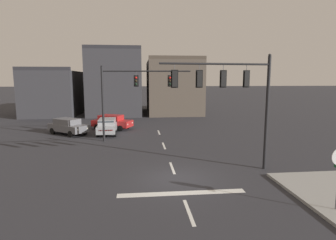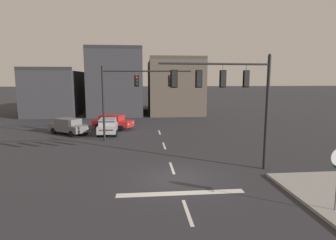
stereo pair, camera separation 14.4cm
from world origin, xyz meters
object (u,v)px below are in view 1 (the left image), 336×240
object	(u,v)px
signal_mast_near_side	(233,90)
car_lot_nearside	(107,126)
car_lot_middle	(112,122)
signal_mast_far_side	(128,90)
car_lot_farside	(68,126)

from	to	relation	value
signal_mast_near_side	car_lot_nearside	bearing A→B (deg)	125.06
car_lot_nearside	car_lot_middle	distance (m)	2.81
signal_mast_near_side	signal_mast_far_side	bearing A→B (deg)	125.39
car_lot_middle	car_lot_farside	size ratio (longest dim) A/B	1.05
car_lot_nearside	car_lot_middle	world-z (taller)	same
signal_mast_near_side	car_lot_nearside	size ratio (longest dim) A/B	1.59
car_lot_nearside	car_lot_farside	bearing A→B (deg)	175.10
signal_mast_far_side	signal_mast_near_side	bearing A→B (deg)	-54.61
signal_mast_near_side	car_lot_nearside	world-z (taller)	signal_mast_near_side
signal_mast_far_side	car_lot_farside	bearing A→B (deg)	149.13
signal_mast_far_side	car_lot_farside	xyz separation A→B (m)	(-6.35, 3.80, -3.82)
car_lot_nearside	car_lot_middle	size ratio (longest dim) A/B	0.94
signal_mast_far_side	car_lot_middle	size ratio (longest dim) A/B	1.67
signal_mast_near_side	car_lot_middle	distance (m)	18.08
car_lot_middle	signal_mast_near_side	bearing A→B (deg)	-60.72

